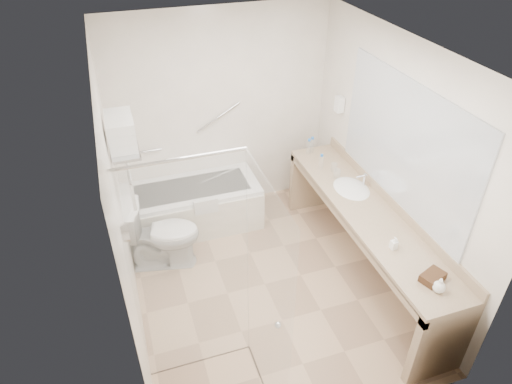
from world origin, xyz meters
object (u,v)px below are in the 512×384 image
object	(u,v)px
amenity_basket	(433,277)
toilet	(162,234)
bathtub	(193,207)
vanity_counter	(365,227)
water_bottle_left	(321,162)

from	to	relation	value
amenity_basket	toilet	bearing A→B (deg)	137.30
bathtub	amenity_basket	bearing A→B (deg)	-57.30
bathtub	vanity_counter	size ratio (longest dim) A/B	0.59
bathtub	toilet	distance (m)	0.73
toilet	amenity_basket	xyz separation A→B (m)	(1.99, -1.84, 0.48)
bathtub	vanity_counter	bearing A→B (deg)	-42.35
toilet	amenity_basket	world-z (taller)	amenity_basket
vanity_counter	toilet	xyz separation A→B (m)	(-1.97, 0.83, -0.24)
bathtub	vanity_counter	xyz separation A→B (m)	(1.52, -1.39, 0.36)
bathtub	vanity_counter	distance (m)	2.09
vanity_counter	toilet	world-z (taller)	vanity_counter
vanity_counter	toilet	size ratio (longest dim) A/B	3.31
amenity_basket	water_bottle_left	bearing A→B (deg)	93.99
bathtub	toilet	world-z (taller)	toilet
vanity_counter	toilet	bearing A→B (deg)	157.26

